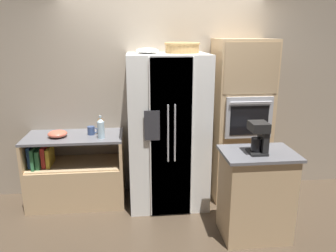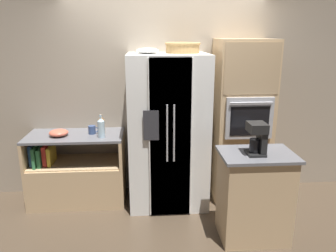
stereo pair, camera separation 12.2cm
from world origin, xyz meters
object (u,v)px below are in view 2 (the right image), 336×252
at_px(bottle_tall, 101,127).
at_px(mixing_bowl, 59,133).
at_px(fruit_bowl, 147,51).
at_px(refrigerator, 168,131).
at_px(coffee_maker, 258,137).
at_px(bottle_short, 101,125).
at_px(wall_oven, 241,122).
at_px(mug, 92,130).
at_px(wicker_basket, 183,47).

xyz_separation_m(bottle_tall, mixing_bowl, (-0.52, 0.09, -0.08)).
bearing_deg(mixing_bowl, fruit_bowl, -2.61).
bearing_deg(refrigerator, bottle_tall, -176.63).
bearing_deg(refrigerator, coffee_maker, -47.10).
height_order(bottle_tall, bottle_short, bottle_tall).
distance_m(wall_oven, mug, 1.86).
distance_m(refrigerator, wall_oven, 0.94).
bearing_deg(refrigerator, mug, 173.37).
height_order(refrigerator, bottle_short, refrigerator).
relative_size(bottle_short, mug, 1.93).
xyz_separation_m(fruit_bowl, mug, (-0.70, 0.12, -0.96)).
distance_m(fruit_bowl, bottle_tall, 1.05).
height_order(wicker_basket, coffee_maker, wicker_basket).
height_order(wall_oven, fruit_bowl, wall_oven).
bearing_deg(wall_oven, bottle_tall, -175.66).
bearing_deg(bottle_short, bottle_tall, -83.93).
bearing_deg(mixing_bowl, mug, 9.54).
bearing_deg(fruit_bowl, wicker_basket, 11.67).
relative_size(bottle_tall, coffee_maker, 0.87).
relative_size(refrigerator, bottle_short, 7.70).
xyz_separation_m(bottle_short, mixing_bowl, (-0.51, -0.07, -0.07)).
xyz_separation_m(wicker_basket, fruit_bowl, (-0.41, -0.09, -0.03)).
bearing_deg(refrigerator, wicker_basket, 23.77).
relative_size(wall_oven, bottle_short, 8.37).
height_order(wall_oven, bottle_short, wall_oven).
bearing_deg(mug, wicker_basket, -1.57).
height_order(mug, mixing_bowl, mug).
bearing_deg(mixing_bowl, bottle_tall, -9.68).
xyz_separation_m(wall_oven, coffee_maker, (-0.12, -0.96, 0.10)).
bearing_deg(mixing_bowl, bottle_short, 7.51).
xyz_separation_m(mug, mixing_bowl, (-0.39, -0.07, -0.01)).
bearing_deg(fruit_bowl, bottle_tall, -175.96).
relative_size(mug, coffee_maker, 0.39).
bearing_deg(refrigerator, fruit_bowl, -178.23).
xyz_separation_m(fruit_bowl, bottle_tall, (-0.56, -0.04, -0.88)).
distance_m(refrigerator, fruit_bowl, 0.99).
xyz_separation_m(refrigerator, bottle_short, (-0.82, 0.11, 0.07)).
relative_size(refrigerator, mixing_bowl, 8.19).
bearing_deg(wall_oven, mixing_bowl, -178.94).
distance_m(bottle_short, mixing_bowl, 0.52).
bearing_deg(fruit_bowl, mug, 170.58).
relative_size(refrigerator, fruit_bowl, 7.18).
distance_m(bottle_tall, mug, 0.22).
height_order(bottle_tall, mug, bottle_tall).
bearing_deg(wall_oven, bottle_short, 179.17).
distance_m(refrigerator, wicker_basket, 1.02).
distance_m(refrigerator, mixing_bowl, 1.32).
bearing_deg(bottle_tall, mixing_bowl, 170.32).
bearing_deg(mixing_bowl, coffee_maker, -23.27).
height_order(refrigerator, wicker_basket, wicker_basket).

